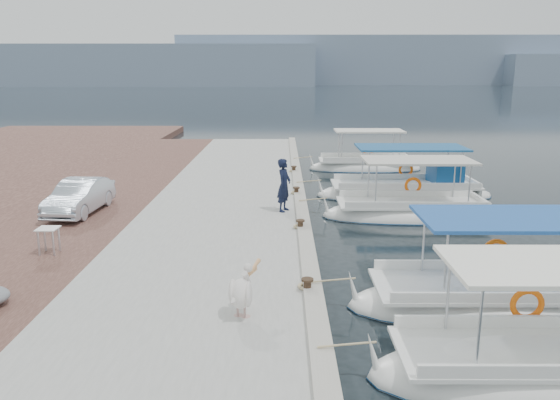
# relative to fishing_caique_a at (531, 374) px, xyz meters

# --- Properties ---
(ground) EXTENTS (400.00, 400.00, 0.00)m
(ground) POSITION_rel_fishing_caique_a_xyz_m (-3.56, 6.32, -0.13)
(ground) COLOR black
(ground) RESTS_ON ground
(concrete_quay) EXTENTS (6.00, 40.00, 0.50)m
(concrete_quay) POSITION_rel_fishing_caique_a_xyz_m (-6.56, 11.32, 0.12)
(concrete_quay) COLOR #A0A09B
(concrete_quay) RESTS_ON ground
(quay_curb) EXTENTS (0.44, 40.00, 0.12)m
(quay_curb) POSITION_rel_fishing_caique_a_xyz_m (-3.78, 11.32, 0.43)
(quay_curb) COLOR #A7A294
(quay_curb) RESTS_ON concrete_quay
(cobblestone_strip) EXTENTS (4.00, 40.00, 0.50)m
(cobblestone_strip) POSITION_rel_fishing_caique_a_xyz_m (-11.56, 11.32, 0.12)
(cobblestone_strip) COLOR #51312B
(cobblestone_strip) RESTS_ON ground
(distant_hills) EXTENTS (330.00, 60.00, 18.00)m
(distant_hills) POSITION_rel_fishing_caique_a_xyz_m (26.05, 207.82, 7.49)
(distant_hills) COLOR gray
(distant_hills) RESTS_ON ground
(fishing_caique_a) EXTENTS (5.94, 2.27, 2.83)m
(fishing_caique_a) POSITION_rel_fishing_caique_a_xyz_m (0.00, 0.00, 0.00)
(fishing_caique_a) COLOR white
(fishing_caique_a) RESTS_ON ground
(fishing_caique_b) EXTENTS (7.14, 2.53, 2.83)m
(fishing_caique_b) POSITION_rel_fishing_caique_a_xyz_m (0.60, 3.05, -0.00)
(fishing_caique_b) COLOR white
(fishing_caique_b) RESTS_ON ground
(fishing_caique_c) EXTENTS (6.74, 2.37, 2.83)m
(fishing_caique_c) POSITION_rel_fishing_caique_a_xyz_m (0.40, 11.20, -0.00)
(fishing_caique_c) COLOR white
(fishing_caique_c) RESTS_ON ground
(fishing_caique_d) EXTENTS (7.75, 2.57, 2.83)m
(fishing_caique_d) POSITION_rel_fishing_caique_a_xyz_m (1.01, 14.67, 0.06)
(fishing_caique_d) COLOR white
(fishing_caique_d) RESTS_ON ground
(fishing_caique_e) EXTENTS (6.27, 2.18, 2.83)m
(fishing_caique_e) POSITION_rel_fishing_caique_a_xyz_m (0.16, 21.37, -0.00)
(fishing_caique_e) COLOR white
(fishing_caique_e) RESTS_ON ground
(mooring_bollards) EXTENTS (0.28, 20.28, 0.33)m
(mooring_bollards) POSITION_rel_fishing_caique_a_xyz_m (-3.91, 7.82, 0.57)
(mooring_bollards) COLOR black
(mooring_bollards) RESTS_ON concrete_quay
(pelican) EXTENTS (0.73, 1.33, 1.04)m
(pelican) POSITION_rel_fishing_caique_a_xyz_m (-5.31, 1.56, 0.91)
(pelican) COLOR tan
(pelican) RESTS_ON concrete_quay
(fisherman) EXTENTS (0.68, 0.81, 1.90)m
(fisherman) POSITION_rel_fishing_caique_a_xyz_m (-4.42, 10.21, 1.33)
(fisherman) COLOR black
(fisherman) RESTS_ON concrete_quay
(parked_car) EXTENTS (1.51, 3.70, 1.19)m
(parked_car) POSITION_rel_fishing_caique_a_xyz_m (-11.66, 9.92, 0.97)
(parked_car) COLOR silver
(parked_car) RESTS_ON cobblestone_strip
(folding_table) EXTENTS (0.55, 0.55, 0.73)m
(folding_table) POSITION_rel_fishing_caique_a_xyz_m (-10.93, 5.51, 0.90)
(folding_table) COLOR silver
(folding_table) RESTS_ON cobblestone_strip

